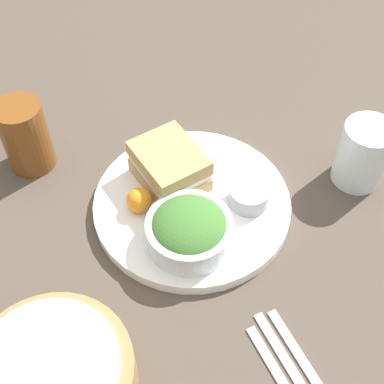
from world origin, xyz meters
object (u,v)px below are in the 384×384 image
at_px(bread_basket, 53,378).
at_px(fork, 306,367).
at_px(sandwich, 172,165).
at_px(water_glass, 363,154).
at_px(spoon, 281,380).
at_px(knife, 294,373).
at_px(dressing_cup, 249,195).
at_px(drink_glass, 25,136).
at_px(salad_bowl, 189,230).
at_px(plate, 192,204).

relative_size(bread_basket, fork, 1.15).
height_order(sandwich, water_glass, water_glass).
relative_size(fork, spoon, 1.11).
distance_m(knife, spoon, 0.02).
height_order(dressing_cup, drink_glass, drink_glass).
bearing_deg(drink_glass, knife, -171.98).
bearing_deg(salad_bowl, bread_basket, 102.78).
xyz_separation_m(salad_bowl, fork, (-0.22, -0.00, -0.04)).
distance_m(plate, dressing_cup, 0.09).
bearing_deg(spoon, salad_bowl, -175.65).
distance_m(knife, water_glass, 0.34).
distance_m(dressing_cup, knife, 0.25).
bearing_deg(drink_glass, sandwich, -142.19).
height_order(drink_glass, knife, drink_glass).
distance_m(spoon, water_glass, 0.36).
height_order(spoon, water_glass, water_glass).
bearing_deg(fork, knife, -90.00).
relative_size(salad_bowl, drink_glass, 1.01).
bearing_deg(salad_bowl, fork, -179.94).
height_order(salad_bowl, spoon, salad_bowl).
relative_size(salad_bowl, dressing_cup, 1.98).
bearing_deg(bread_basket, salad_bowl, -77.22).
bearing_deg(dressing_cup, knife, 149.45).
bearing_deg(spoon, water_glass, 128.97).
relative_size(sandwich, knife, 0.67).
xyz_separation_m(drink_glass, bread_basket, (-0.34, 0.16, -0.02)).
height_order(sandwich, dressing_cup, sandwich).
height_order(plate, sandwich, sandwich).
xyz_separation_m(plate, knife, (-0.27, 0.07, -0.01)).
distance_m(sandwich, drink_glass, 0.23).
bearing_deg(sandwich, spoon, 164.74).
bearing_deg(salad_bowl, drink_glass, 17.17).
bearing_deg(fork, bread_basket, -110.83).
relative_size(plate, spoon, 1.98).
distance_m(drink_glass, bread_basket, 0.38).
height_order(sandwich, drink_glass, drink_glass).
relative_size(drink_glass, spoon, 0.80).
bearing_deg(knife, spoon, -90.00).
distance_m(bread_basket, spoon, 0.27).
bearing_deg(bread_basket, drink_glass, -24.57).
bearing_deg(dressing_cup, drink_glass, 34.67).
xyz_separation_m(sandwich, bread_basket, (-0.16, 0.30, -0.01)).
distance_m(drink_glass, spoon, 0.51).
xyz_separation_m(sandwich, fork, (-0.33, 0.05, -0.05)).
bearing_deg(spoon, fork, 90.00).
bearing_deg(drink_glass, salad_bowl, -162.83).
height_order(dressing_cup, water_glass, water_glass).
xyz_separation_m(dressing_cup, spoon, (-0.21, 0.15, -0.03)).
height_order(bread_basket, knife, bread_basket).
relative_size(plate, water_glass, 2.79).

